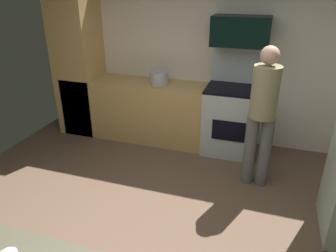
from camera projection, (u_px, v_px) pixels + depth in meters
name	position (u px, v px, depth m)	size (l,w,h in m)	color
ground_plane	(149.00, 233.00, 3.17)	(5.20, 4.80, 0.02)	brown
wall_back	(205.00, 54.00, 4.64)	(5.20, 0.12, 2.60)	beige
lower_cabinet_run	(140.00, 110.00, 4.94)	(2.40, 0.60, 0.90)	tan
cabinet_column	(79.00, 67.00, 4.97)	(0.60, 0.60, 2.10)	tan
oven_range	(232.00, 117.00, 4.51)	(0.76, 0.65, 1.49)	#B3C3C5
microwave	(241.00, 31.00, 4.09)	(0.74, 0.38, 0.38)	black
person_cook	(262.00, 112.00, 3.56)	(0.31, 0.30, 1.67)	#5D5D5D
stock_pot	(159.00, 78.00, 4.62)	(0.26, 0.26, 0.17)	#B0B1C0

